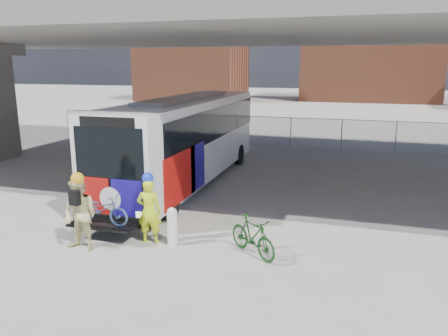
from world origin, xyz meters
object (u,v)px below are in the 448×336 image
at_px(cyclist_hivis, 149,209).
at_px(cyclist_tan, 80,214).
at_px(bollard, 172,225).
at_px(bus, 186,134).
at_px(bike_parked, 253,236).

bearing_deg(cyclist_hivis, cyclist_tan, 21.25).
relative_size(bollard, cyclist_hivis, 0.54).
bearing_deg(cyclist_tan, bollard, 28.73).
height_order(bollard, cyclist_tan, cyclist_tan).
bearing_deg(bus, bike_parked, -55.32).
distance_m(cyclist_tan, bike_parked, 4.68).
bearing_deg(bollard, cyclist_tan, -155.73).
distance_m(bollard, cyclist_hivis, 0.80).
relative_size(bollard, cyclist_tan, 0.50).
height_order(cyclist_tan, bike_parked, cyclist_tan).
bearing_deg(cyclist_tan, bike_parked, 16.99).
xyz_separation_m(bus, cyclist_tan, (-0.17, -7.33, -1.08)).
height_order(bollard, cyclist_hivis, cyclist_hivis).
bearing_deg(cyclist_tan, cyclist_hivis, 37.65).
xyz_separation_m(bus, bollard, (2.07, -6.32, -1.52)).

